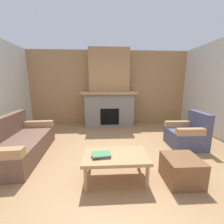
{
  "coord_description": "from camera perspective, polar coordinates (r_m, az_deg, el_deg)",
  "views": [
    {
      "loc": [
        -0.19,
        -2.61,
        1.52
      ],
      "look_at": [
        -0.01,
        0.7,
        0.85
      ],
      "focal_mm": 23.11,
      "sensor_mm": 36.0,
      "label": 1
    }
  ],
  "objects": [
    {
      "name": "wall_back_wood_panel",
      "position": [
        5.62,
        -1.27,
        9.62
      ],
      "size": [
        6.0,
        0.12,
        2.7
      ],
      "primitive_type": "cube",
      "color": "#A87A4C",
      "rests_on": "ground"
    },
    {
      "name": "ground",
      "position": [
        3.03,
        0.94,
        -18.77
      ],
      "size": [
        9.0,
        9.0,
        0.0
      ],
      "primitive_type": "plane",
      "color": "#9E754C"
    },
    {
      "name": "ottoman",
      "position": [
        2.64,
        25.77,
        -19.78
      ],
      "size": [
        0.52,
        0.52,
        0.4
      ],
      "primitive_type": "cube",
      "color": "brown",
      "rests_on": "ground"
    },
    {
      "name": "fireplace",
      "position": [
        5.25,
        -1.11,
        7.47
      ],
      "size": [
        1.9,
        0.82,
        2.7
      ],
      "color": "gray",
      "rests_on": "ground"
    },
    {
      "name": "couch",
      "position": [
        3.62,
        -32.93,
        -10.49
      ],
      "size": [
        0.96,
        1.85,
        0.85
      ],
      "color": "brown",
      "rests_on": "ground"
    },
    {
      "name": "book_stack_near_edge",
      "position": [
        2.28,
        -4.34,
        -16.46
      ],
      "size": [
        0.3,
        0.23,
        0.05
      ],
      "color": "#7A3D84",
      "rests_on": "coffee_table"
    },
    {
      "name": "coffee_table",
      "position": [
        2.36,
        1.42,
        -17.6
      ],
      "size": [
        1.0,
        0.6,
        0.43
      ],
      "color": "tan",
      "rests_on": "ground"
    },
    {
      "name": "armchair",
      "position": [
        3.98,
        27.62,
        -7.94
      ],
      "size": [
        0.77,
        0.77,
        0.85
      ],
      "color": "#474C6B",
      "rests_on": "ground"
    }
  ]
}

